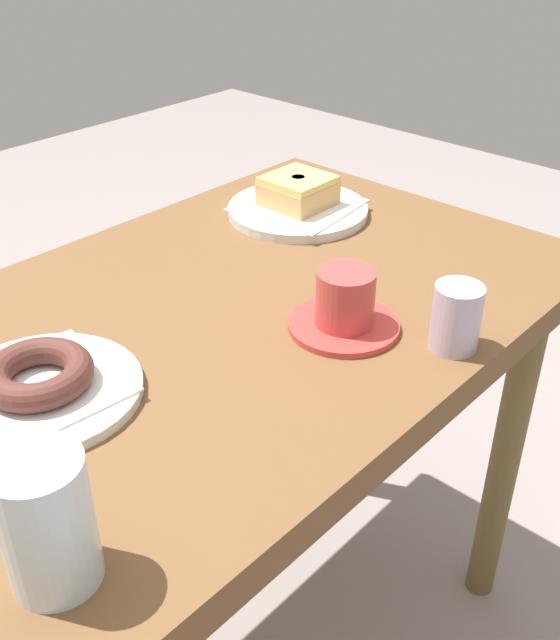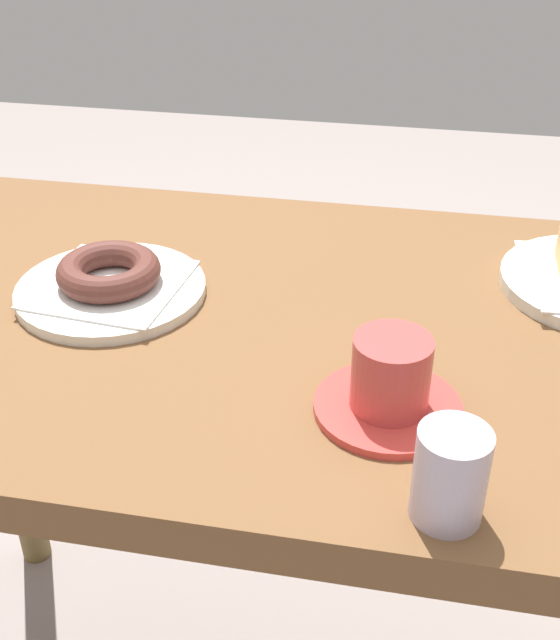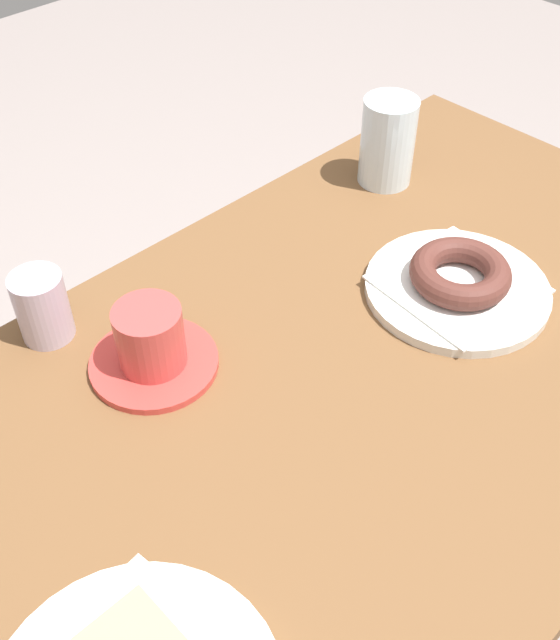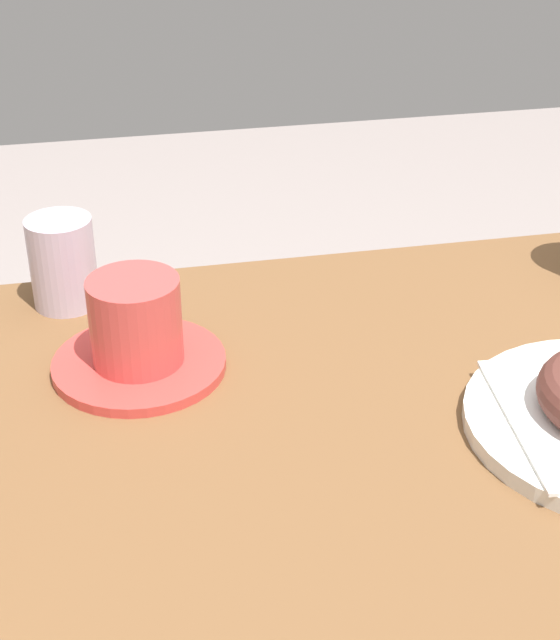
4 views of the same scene
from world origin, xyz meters
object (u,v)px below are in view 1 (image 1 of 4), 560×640
coffee_cup (345,305)px  sugar_jar (456,317)px  plate_chocolate_ring (42,392)px  donut_glazed_square (298,191)px  plate_glazed_square (298,210)px  water_glass (46,522)px  donut_chocolate_ring (38,373)px

coffee_cup → sugar_jar: (0.06, -0.13, 0.01)m
plate_chocolate_ring → donut_glazed_square: size_ratio=2.22×
plate_chocolate_ring → plate_glazed_square: (0.58, 0.12, 0.00)m
donut_glazed_square → coffee_cup: (-0.23, -0.28, -0.01)m
plate_glazed_square → sugar_jar: size_ratio=2.80×
plate_glazed_square → sugar_jar: bearing=-113.4°
plate_glazed_square → sugar_jar: sugar_jar is taller
water_glass → coffee_cup: (0.47, 0.07, -0.03)m
water_glass → donut_glazed_square: bearing=26.3°
water_glass → coffee_cup: 0.48m
coffee_cup → water_glass: bearing=-172.1°
sugar_jar → plate_glazed_square: bearing=66.6°
donut_chocolate_ring → water_glass: bearing=-119.5°
donut_chocolate_ring → coffee_cup: bearing=-25.1°
plate_chocolate_ring → donut_glazed_square: bearing=12.0°
plate_glazed_square → donut_glazed_square: (0.00, 0.00, 0.04)m
donut_glazed_square → sugar_jar: size_ratio=1.20×
sugar_jar → donut_chocolate_ring: bearing=144.3°
plate_chocolate_ring → coffee_cup: (0.34, -0.16, 0.03)m
coffee_cup → plate_chocolate_ring: bearing=154.9°
plate_glazed_square → water_glass: 0.79m
plate_chocolate_ring → donut_chocolate_ring: size_ratio=1.84×
plate_glazed_square → water_glass: size_ratio=1.88×
water_glass → sugar_jar: size_ratio=1.49×
donut_glazed_square → water_glass: 0.79m
donut_chocolate_ring → coffee_cup: (0.34, -0.16, 0.00)m
water_glass → coffee_cup: bearing=7.9°
donut_chocolate_ring → plate_glazed_square: (0.58, 0.12, -0.02)m
water_glass → coffee_cup: size_ratio=0.88×
water_glass → sugar_jar: bearing=-6.6°
coffee_cup → sugar_jar: 0.14m
plate_chocolate_ring → coffee_cup: size_ratio=1.57×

